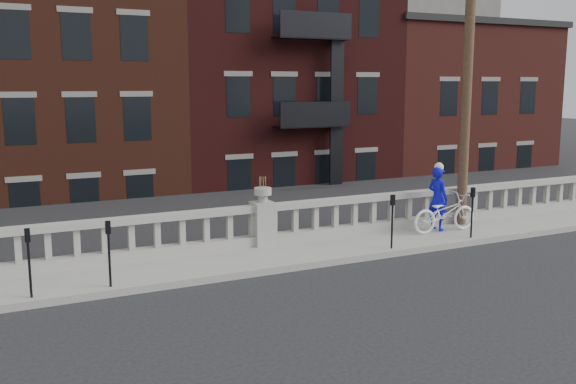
{
  "coord_description": "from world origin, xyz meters",
  "views": [
    {
      "loc": [
        -6.51,
        -10.65,
        4.21
      ],
      "look_at": [
        0.34,
        3.2,
        1.6
      ],
      "focal_mm": 40.0,
      "sensor_mm": 36.0,
      "label": 1
    }
  ],
  "objects": [
    {
      "name": "ground",
      "position": [
        0.0,
        0.0,
        0.0
      ],
      "size": [
        120.0,
        120.0,
        0.0
      ],
      "primitive_type": "plane",
      "color": "black",
      "rests_on": "ground"
    },
    {
      "name": "planter_pedestal",
      "position": [
        0.0,
        3.95,
        0.83
      ],
      "size": [
        0.55,
        0.55,
        1.76
      ],
      "color": "gray",
      "rests_on": "sidewalk"
    },
    {
      "name": "parking_meter_b",
      "position": [
        -5.7,
        2.15,
        1.0
      ],
      "size": [
        0.1,
        0.09,
        1.36
      ],
      "color": "black",
      "rests_on": "sidewalk"
    },
    {
      "name": "parking_meter_d",
      "position": [
        2.71,
        2.15,
        1.0
      ],
      "size": [
        0.1,
        0.09,
        1.36
      ],
      "color": "black",
      "rests_on": "sidewalk"
    },
    {
      "name": "sidewalk",
      "position": [
        0.0,
        3.0,
        0.07
      ],
      "size": [
        32.0,
        2.2,
        0.15
      ],
      "primitive_type": "cube",
      "color": "gray",
      "rests_on": "ground"
    },
    {
      "name": "balustrade",
      "position": [
        0.0,
        3.95,
        0.64
      ],
      "size": [
        28.0,
        0.34,
        1.03
      ],
      "color": "gray",
      "rests_on": "sidewalk"
    },
    {
      "name": "cyclist",
      "position": [
        5.05,
        3.28,
        1.05
      ],
      "size": [
        0.53,
        0.71,
        1.8
      ],
      "primitive_type": "imported",
      "rotation": [
        0.0,
        0.0,
        1.72
      ],
      "color": "#0C0CB5",
      "rests_on": "sidewalk"
    },
    {
      "name": "utility_pole",
      "position": [
        6.2,
        3.6,
        5.24
      ],
      "size": [
        1.6,
        0.28,
        10.0
      ],
      "color": "#422D1E",
      "rests_on": "sidewalk"
    },
    {
      "name": "parking_meter_e",
      "position": [
        5.28,
        2.15,
        1.0
      ],
      "size": [
        0.1,
        0.09,
        1.36
      ],
      "color": "black",
      "rests_on": "sidewalk"
    },
    {
      "name": "bicycle",
      "position": [
        5.09,
        3.02,
        0.68
      ],
      "size": [
        2.04,
        0.75,
        1.06
      ],
      "primitive_type": "imported",
      "rotation": [
        0.0,
        0.0,
        1.55
      ],
      "color": "white",
      "rests_on": "sidewalk"
    },
    {
      "name": "lower_level",
      "position": [
        0.56,
        23.04,
        2.63
      ],
      "size": [
        80.0,
        44.0,
        20.8
      ],
      "color": "#605E59",
      "rests_on": "ground"
    },
    {
      "name": "parking_meter_c",
      "position": [
        -4.2,
        2.15,
        1.0
      ],
      "size": [
        0.1,
        0.09,
        1.36
      ],
      "color": "black",
      "rests_on": "sidewalk"
    }
  ]
}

